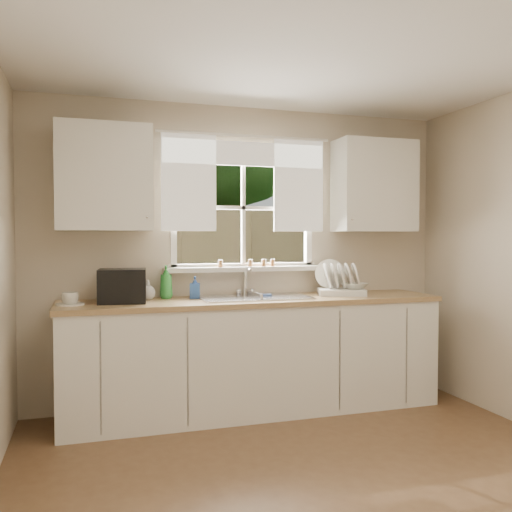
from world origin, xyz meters
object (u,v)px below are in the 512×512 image
object	(u,v)px
dish_rack	(340,285)
cup	(70,299)
soap_bottle_a	(166,282)
black_appliance	(122,286)

from	to	relation	value
dish_rack	cup	bearing A→B (deg)	-178.06
soap_bottle_a	cup	world-z (taller)	soap_bottle_a
cup	black_appliance	world-z (taller)	black_appliance
black_appliance	dish_rack	bearing A→B (deg)	6.52
black_appliance	cup	bearing A→B (deg)	-165.16
soap_bottle_a	black_appliance	size ratio (longest dim) A/B	0.77
dish_rack	cup	xyz separation A→B (m)	(-2.17, -0.07, -0.04)
soap_bottle_a	black_appliance	world-z (taller)	soap_bottle_a
dish_rack	black_appliance	distance (m)	1.80
cup	black_appliance	distance (m)	0.38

